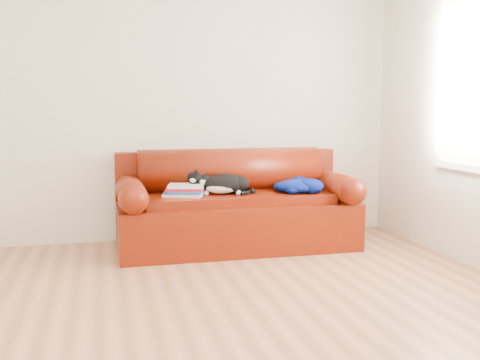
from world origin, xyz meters
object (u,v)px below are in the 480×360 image
object	(u,v)px
book_stack	(185,190)
cat	(224,184)
blanket	(297,186)
sofa_base	(236,221)

from	to	relation	value
book_stack	cat	world-z (taller)	cat
book_stack	blanket	world-z (taller)	blanket
cat	blanket	world-z (taller)	cat
blanket	sofa_base	bearing A→B (deg)	167.91
sofa_base	blanket	world-z (taller)	blanket
sofa_base	blanket	size ratio (longest dim) A/B	4.49
book_stack	blanket	xyz separation A→B (m)	(1.01, -0.03, 0.01)
sofa_base	blanket	bearing A→B (deg)	-12.09
cat	blanket	xyz separation A→B (m)	(0.67, -0.05, -0.02)
blanket	cat	bearing A→B (deg)	175.41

